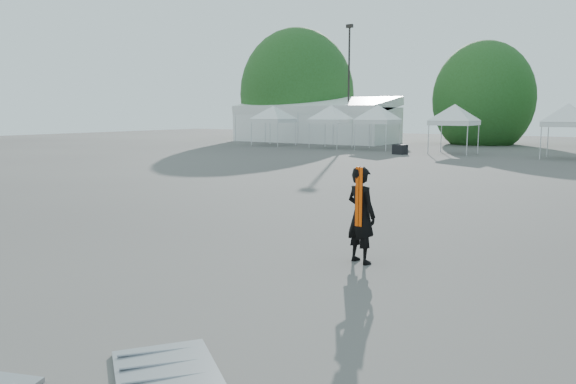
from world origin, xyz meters
The scene contains 12 objects.
ground centered at (0.00, 0.00, 0.00)m, with size 120.00×120.00×0.00m, color #474442.
marquee centered at (-22.00, 35.00, 1.97)m, with size 15.00×6.25×4.23m.
light_pole_west centered at (-18.00, 34.00, 5.77)m, with size 0.60×0.25×10.30m.
tree_far_w centered at (-26.00, 38.00, 4.54)m, with size 4.80×4.80×7.30m.
tree_mid_w centered at (-8.00, 40.00, 3.93)m, with size 4.16×4.16×6.33m.
tent_a centered at (-22.17, 28.47, 3.06)m, with size 4.08×4.08×3.88m.
tent_b centered at (-16.40, 28.06, 3.06)m, with size 3.77×3.77×3.88m.
tent_c centered at (-12.60, 28.43, 3.06)m, with size 3.84×3.84×3.88m.
tent_d centered at (-6.46, 27.23, 3.06)m, with size 3.92×3.92×3.88m.
tent_e centered at (0.45, 27.04, 3.06)m, with size 3.76×3.76×3.88m.
man centered at (0.71, -1.10, 0.92)m, with size 0.78×0.64×1.83m.
crate_west centered at (-9.31, 24.92, 0.33)m, with size 0.84×0.66×0.66m, color black.
Camera 1 is at (5.31, -10.45, 2.83)m, focal length 35.00 mm.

